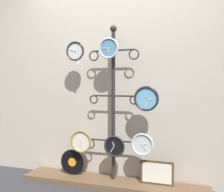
% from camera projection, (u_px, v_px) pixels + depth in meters
% --- Properties ---
extents(shop_wall, '(4.40, 0.04, 2.80)m').
position_uv_depth(shop_wall, '(118.00, 67.00, 3.22)').
color(shop_wall, '#BCB2A3').
rests_on(shop_wall, ground_plane).
extents(low_shelf, '(2.20, 0.36, 0.06)m').
position_uv_depth(low_shelf, '(112.00, 183.00, 3.06)').
color(low_shelf, brown).
rests_on(low_shelf, ground_plane).
extents(display_stand, '(0.74, 0.35, 1.88)m').
position_uv_depth(display_stand, '(113.00, 124.00, 3.09)').
color(display_stand, '#282623').
rests_on(display_stand, ground_plane).
extents(clock_top_left, '(0.23, 0.04, 0.23)m').
position_uv_depth(clock_top_left, '(75.00, 51.00, 3.11)').
color(clock_top_left, silver).
extents(clock_top_center, '(0.24, 0.04, 0.24)m').
position_uv_depth(clock_top_center, '(109.00, 48.00, 2.96)').
color(clock_top_center, '#4C84B2').
extents(clock_middle_right, '(0.28, 0.04, 0.28)m').
position_uv_depth(clock_middle_right, '(146.00, 99.00, 2.85)').
color(clock_middle_right, '#60A8DB').
extents(clock_bottom_left, '(0.27, 0.04, 0.27)m').
position_uv_depth(clock_bottom_left, '(81.00, 141.00, 3.14)').
color(clock_bottom_left, silver).
extents(clock_bottom_center, '(0.25, 0.04, 0.25)m').
position_uv_depth(clock_bottom_center, '(114.00, 146.00, 3.00)').
color(clock_bottom_center, black).
extents(clock_bottom_right, '(0.25, 0.04, 0.25)m').
position_uv_depth(clock_bottom_right, '(142.00, 144.00, 2.90)').
color(clock_bottom_right, silver).
extents(vinyl_record, '(0.31, 0.01, 0.31)m').
position_uv_depth(vinyl_record, '(72.00, 162.00, 3.26)').
color(vinyl_record, black).
rests_on(vinyl_record, low_shelf).
extents(picture_frame, '(0.37, 0.02, 0.27)m').
position_uv_depth(picture_frame, '(157.00, 173.00, 2.93)').
color(picture_frame, '#4C381E').
rests_on(picture_frame, low_shelf).
extents(price_tag_upper, '(0.04, 0.00, 0.03)m').
position_uv_depth(price_tag_upper, '(78.00, 62.00, 3.11)').
color(price_tag_upper, white).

